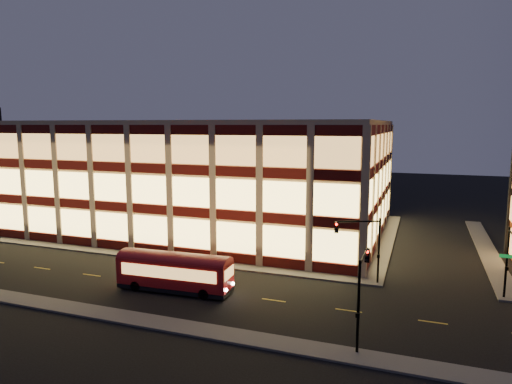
% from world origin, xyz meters
% --- Properties ---
extents(ground, '(200.00, 200.00, 0.00)m').
position_xyz_m(ground, '(0.00, 0.00, 0.00)').
color(ground, black).
rests_on(ground, ground).
extents(sidewalk_office_south, '(54.00, 2.00, 0.15)m').
position_xyz_m(sidewalk_office_south, '(-3.00, 1.00, 0.07)').
color(sidewalk_office_south, '#514F4C').
rests_on(sidewalk_office_south, ground).
extents(sidewalk_office_east, '(2.00, 30.00, 0.15)m').
position_xyz_m(sidewalk_office_east, '(23.00, 17.00, 0.07)').
color(sidewalk_office_east, '#514F4C').
rests_on(sidewalk_office_east, ground).
extents(sidewalk_tower_west, '(2.00, 30.00, 0.15)m').
position_xyz_m(sidewalk_tower_west, '(34.00, 17.00, 0.07)').
color(sidewalk_tower_west, '#514F4C').
rests_on(sidewalk_tower_west, ground).
extents(sidewalk_near, '(100.00, 2.00, 0.15)m').
position_xyz_m(sidewalk_near, '(0.00, -13.00, 0.07)').
color(sidewalk_near, '#514F4C').
rests_on(sidewalk_near, ground).
extents(office_building, '(50.45, 30.45, 14.50)m').
position_xyz_m(office_building, '(-2.91, 16.91, 7.25)').
color(office_building, tan).
rests_on(office_building, ground).
extents(traffic_signal_far, '(3.79, 1.87, 6.00)m').
position_xyz_m(traffic_signal_far, '(22.21, 0.24, 4.11)').
color(traffic_signal_far, black).
rests_on(traffic_signal_far, ground).
extents(traffic_signal_right, '(1.20, 4.37, 6.00)m').
position_xyz_m(traffic_signal_right, '(33.50, -0.62, 4.10)').
color(traffic_signal_right, black).
rests_on(traffic_signal_right, ground).
extents(traffic_signal_near, '(0.32, 4.45, 6.00)m').
position_xyz_m(traffic_signal_near, '(23.50, -11.03, 4.13)').
color(traffic_signal_near, black).
rests_on(traffic_signal_near, ground).
extents(trolley_bus, '(9.95, 2.98, 3.33)m').
position_xyz_m(trolley_bus, '(7.42, -6.82, 1.85)').
color(trolley_bus, '#9D080C').
rests_on(trolley_bus, ground).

